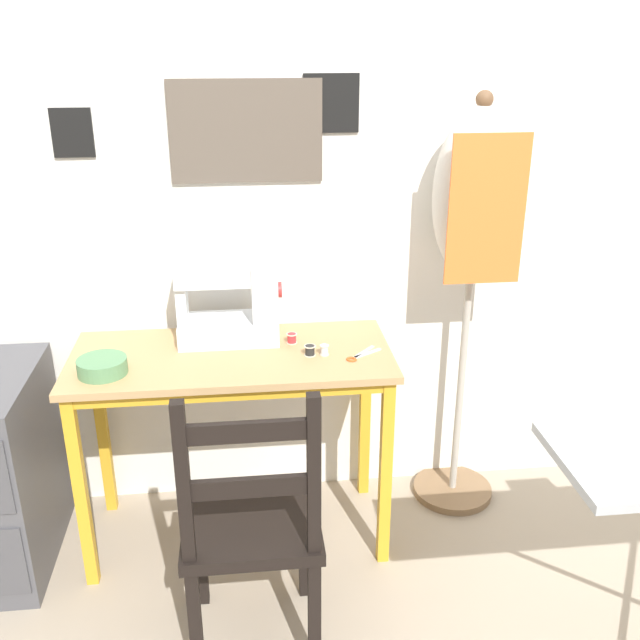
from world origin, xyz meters
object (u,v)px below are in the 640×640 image
(sewing_machine, at_px, (234,304))
(wooden_chair, at_px, (252,527))
(fabric_bowl, at_px, (102,366))
(dress_form, at_px, (475,219))
(scissors, at_px, (358,356))
(thread_spool_near_machine, at_px, (292,338))
(thread_spool_mid_table, at_px, (310,351))
(thread_spool_far_edge, at_px, (324,350))

(sewing_machine, height_order, wooden_chair, sewing_machine)
(sewing_machine, xyz_separation_m, fabric_bowl, (-0.43, -0.23, -0.11))
(dress_form, bearing_deg, fabric_bowl, -168.63)
(fabric_bowl, xyz_separation_m, dress_form, (1.29, 0.26, 0.38))
(dress_form, bearing_deg, wooden_chair, -140.44)
(scissors, height_order, thread_spool_near_machine, thread_spool_near_machine)
(sewing_machine, relative_size, fabric_bowl, 2.30)
(sewing_machine, xyz_separation_m, scissors, (0.42, -0.20, -0.13))
(scissors, relative_size, thread_spool_mid_table, 3.36)
(scissors, xyz_separation_m, thread_spool_far_edge, (-0.11, 0.03, 0.02))
(scissors, bearing_deg, wooden_chair, -129.79)
(scissors, distance_m, thread_spool_near_machine, 0.26)
(wooden_chair, bearing_deg, fabric_bowl, 136.96)
(scissors, distance_m, dress_form, 0.64)
(fabric_bowl, relative_size, scissors, 1.19)
(thread_spool_mid_table, bearing_deg, wooden_chair, -114.26)
(thread_spool_near_machine, bearing_deg, wooden_chair, -105.56)
(scissors, xyz_separation_m, dress_form, (0.45, 0.22, 0.41))
(scissors, distance_m, wooden_chair, 0.68)
(thread_spool_near_machine, relative_size, thread_spool_mid_table, 0.95)
(fabric_bowl, distance_m, thread_spool_mid_table, 0.68)
(thread_spool_mid_table, bearing_deg, thread_spool_far_edge, -2.72)
(sewing_machine, relative_size, scissors, 2.73)
(thread_spool_far_edge, xyz_separation_m, dress_form, (0.56, 0.20, 0.39))
(thread_spool_far_edge, xyz_separation_m, wooden_chair, (-0.27, -0.49, -0.33))
(scissors, bearing_deg, sewing_machine, 154.90)
(sewing_machine, relative_size, thread_spool_far_edge, 10.14)
(thread_spool_far_edge, relative_size, wooden_chair, 0.04)
(sewing_machine, bearing_deg, scissors, -25.10)
(fabric_bowl, relative_size, thread_spool_near_machine, 4.19)
(sewing_machine, bearing_deg, wooden_chair, -87.21)
(thread_spool_far_edge, bearing_deg, thread_spool_near_machine, 132.29)
(thread_spool_mid_table, xyz_separation_m, wooden_chair, (-0.22, -0.49, -0.33))
(thread_spool_mid_table, relative_size, thread_spool_far_edge, 1.10)
(fabric_bowl, distance_m, dress_form, 1.37)
(sewing_machine, xyz_separation_m, wooden_chair, (0.03, -0.66, -0.45))
(fabric_bowl, bearing_deg, thread_spool_near_machine, 15.65)
(thread_spool_near_machine, height_order, wooden_chair, wooden_chair)
(wooden_chair, bearing_deg, thread_spool_near_machine, 74.44)
(sewing_machine, xyz_separation_m, thread_spool_near_machine, (0.20, -0.05, -0.12))
(fabric_bowl, relative_size, wooden_chair, 0.17)
(thread_spool_mid_table, height_order, dress_form, dress_form)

